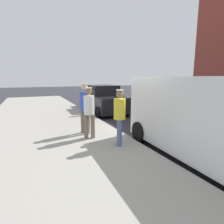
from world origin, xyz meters
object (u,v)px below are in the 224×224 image
at_px(parking_meter_near, 121,107).
at_px(fire_hydrant, 83,108).
at_px(pedestrian_in_blue, 85,105).
at_px(parked_sedan_behind, 103,100).
at_px(pedestrian_in_white, 89,110).
at_px(pedestrian_in_yellow, 120,114).
at_px(parked_van, 218,118).

distance_m(parking_meter_near, fire_hydrant, 4.19).
bearing_deg(pedestrian_in_blue, parked_sedan_behind, -118.39).
distance_m(parked_sedan_behind, fire_hydrant, 2.17).
xyz_separation_m(pedestrian_in_blue, pedestrian_in_white, (0.02, 0.58, -0.07)).
distance_m(parking_meter_near, pedestrian_in_blue, 1.35).
xyz_separation_m(pedestrian_in_blue, pedestrian_in_yellow, (-0.59, 1.56, -0.09)).
bearing_deg(parked_van, parking_meter_near, -56.83).
xyz_separation_m(parking_meter_near, parked_sedan_behind, (-1.55, -5.54, -0.43)).
xyz_separation_m(pedestrian_in_white, fire_hydrant, (-0.82, -3.71, -0.53)).
distance_m(pedestrian_in_blue, parked_sedan_behind, 5.16).
xyz_separation_m(pedestrian_in_yellow, fire_hydrant, (-0.20, -4.69, -0.52)).
bearing_deg(fire_hydrant, pedestrian_in_white, 77.55).
bearing_deg(parking_meter_near, parked_sedan_behind, -105.63).
bearing_deg(pedestrian_in_white, fire_hydrant, -102.45).
relative_size(parking_meter_near, pedestrian_in_yellow, 0.93).
distance_m(parking_meter_near, parked_van, 2.74).
bearing_deg(pedestrian_in_yellow, parked_sedan_behind, -106.93).
xyz_separation_m(pedestrian_in_blue, parked_sedan_behind, (-2.44, -4.52, -0.42)).
bearing_deg(pedestrian_in_white, pedestrian_in_yellow, 122.20).
distance_m(pedestrian_in_blue, pedestrian_in_yellow, 1.67).
distance_m(pedestrian_in_white, fire_hydrant, 3.84).
xyz_separation_m(pedestrian_in_yellow, parked_van, (-1.80, 1.75, 0.07)).
height_order(parked_van, parked_sedan_behind, parked_van).
xyz_separation_m(parking_meter_near, fire_hydrant, (0.10, -4.14, -0.61)).
bearing_deg(pedestrian_in_white, parked_van, 131.60).
relative_size(pedestrian_in_yellow, fire_hydrant, 1.90).
bearing_deg(parked_sedan_behind, pedestrian_in_white, 64.19).
distance_m(parking_meter_near, pedestrian_in_yellow, 0.63).
distance_m(pedestrian_in_blue, parked_van, 4.08).
relative_size(pedestrian_in_yellow, parked_van, 0.31).
relative_size(parking_meter_near, pedestrian_in_white, 0.91).
bearing_deg(parked_van, pedestrian_in_yellow, -44.08).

